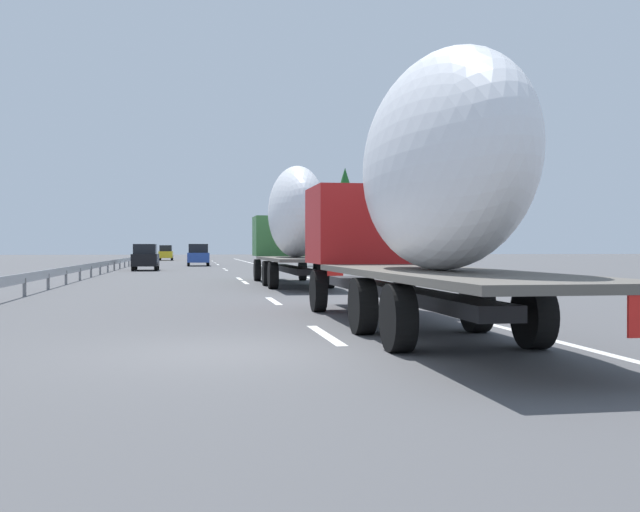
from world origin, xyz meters
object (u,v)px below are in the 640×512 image
object	(u,v)px
truck_trailing	(420,189)
road_sign	(298,240)
car_black_suv	(145,257)
truck_lead	(293,222)
car_yellow_coupe	(166,253)
car_blue_sedan	(198,255)

from	to	relation	value
truck_trailing	road_sign	distance (m)	38.35
car_black_suv	road_sign	xyz separation A→B (m)	(-2.24, -10.53, 1.22)
truck_lead	car_yellow_coupe	world-z (taller)	truck_lead
car_blue_sedan	road_sign	world-z (taller)	road_sign
truck_lead	car_yellow_coupe	xyz separation A→B (m)	(65.84, 7.49, -1.73)
truck_trailing	car_yellow_coupe	distance (m)	84.19
car_blue_sedan	truck_trailing	bearing A→B (deg)	-176.07
road_sign	car_yellow_coupe	bearing A→B (deg)	13.08
car_black_suv	truck_lead	bearing A→B (deg)	-161.71
truck_trailing	car_blue_sedan	distance (m)	53.64
car_blue_sedan	truck_lead	bearing A→B (deg)	-174.09
truck_lead	car_blue_sedan	distance (m)	35.73
car_yellow_coupe	road_sign	xyz separation A→B (m)	(-45.61, -10.59, 1.20)
road_sign	truck_trailing	bearing A→B (deg)	175.36
road_sign	car_blue_sedan	bearing A→B (deg)	23.92
truck_trailing	truck_lead	bearing A→B (deg)	-0.00
car_blue_sedan	car_black_suv	bearing A→B (deg)	163.92
truck_lead	car_black_suv	bearing A→B (deg)	18.29
car_blue_sedan	road_sign	distance (m)	16.74
truck_lead	road_sign	distance (m)	20.47
car_yellow_coupe	car_blue_sedan	size ratio (longest dim) A/B	1.11
car_yellow_coupe	road_sign	world-z (taller)	road_sign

